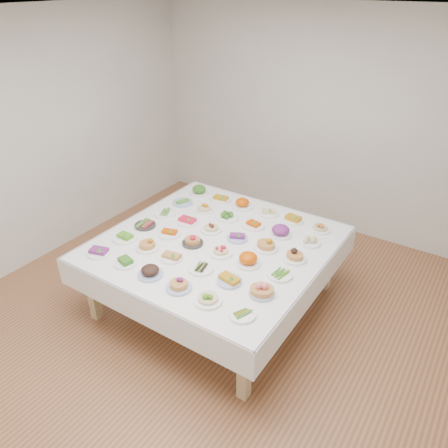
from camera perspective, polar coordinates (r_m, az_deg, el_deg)
The scene contains 38 objects.
room_envelope at distance 3.54m, azimuth -0.91°, elevation 9.93°, with size 5.02×5.02×2.81m.
display_table at distance 4.33m, azimuth -1.10°, elevation -3.10°, with size 2.12×2.12×0.75m.
dish_0 at distance 4.25m, azimuth -16.05°, elevation -3.31°, with size 0.22×0.22×0.10m.
dish_1 at distance 4.05m, azimuth -12.74°, elevation -4.80°, with size 0.20×0.20×0.09m.
dish_2 at distance 3.85m, azimuth -9.64°, elevation -5.90°, with size 0.22×0.22×0.13m.
dish_3 at distance 3.68m, azimuth -5.94°, elevation -7.80°, with size 0.22×0.22×0.11m.
dish_4 at distance 3.52m, azimuth -2.12°, elevation -9.35°, with size 0.23×0.23×0.13m.
dish_5 at distance 3.42m, azimuth 2.39°, elevation -11.66°, with size 0.21×0.21×0.05m.
dish_6 at distance 4.42m, azimuth -12.80°, elevation -1.51°, with size 0.24×0.24×0.10m.
dish_7 at distance 4.22m, azimuth -10.03°, elevation -2.46°, with size 0.24×0.23×0.14m.
dish_8 at distance 4.05m, azimuth -6.85°, elevation -4.12°, with size 0.20×0.20×0.09m.
dish_9 at distance 3.89m, azimuth -3.04°, elevation -5.73°, with size 0.22×0.22×0.05m.
dish_10 at distance 3.73m, azimuth 0.71°, elevation -7.13°, with size 0.21×0.21×0.10m.
dish_11 at distance 3.60m, azimuth 4.98°, elevation -8.33°, with size 0.24×0.23×0.14m.
dish_12 at distance 4.62m, azimuth -10.27°, elevation -0.05°, with size 0.22×0.22×0.05m.
dish_13 at distance 4.42m, azimuth -7.12°, elevation -1.04°, with size 0.22×0.22×0.09m.
dish_14 at distance 4.24m, azimuth -4.14°, elevation -1.97°, with size 0.21×0.21×0.13m.
dish_15 at distance 4.09m, azimuth -0.41°, elevation -3.33°, with size 0.22×0.22×0.11m.
dish_16 at distance 3.94m, azimuth 3.17°, elevation -4.55°, with size 0.22×0.22×0.13m.
dish_17 at distance 3.85m, azimuth 7.29°, elevation -6.51°, with size 0.22×0.22×0.05m.
dish_18 at distance 4.82m, azimuth -7.68°, elevation 1.47°, with size 0.23×0.23×0.05m.
dish_19 at distance 4.62m, azimuth -4.80°, elevation 0.60°, with size 0.23×0.23×0.10m.
dish_20 at distance 4.45m, azimuth -1.68°, elevation -0.37°, with size 0.22×0.22×0.11m.
dish_21 at distance 4.32m, azimuth 1.75°, elevation -1.68°, with size 0.20×0.20×0.08m.
dish_22 at distance 4.18m, azimuth 5.51°, elevation -2.46°, with size 0.24×0.23×0.14m.
dish_23 at distance 4.05m, azimuth 9.25°, elevation -3.90°, with size 0.22×0.22×0.13m.
dish_24 at distance 5.03m, azimuth -5.43°, elevation 2.89°, with size 0.23×0.23×0.05m.
dish_25 at distance 4.83m, azimuth -2.62°, elevation 2.26°, with size 0.20×0.20×0.12m.
dish_26 at distance 4.68m, azimuth 0.50°, elevation 1.08°, with size 0.23×0.23×0.09m.
dish_27 at distance 4.54m, azimuth 3.88°, elevation 0.00°, with size 0.23×0.23×0.09m.
dish_28 at distance 4.41m, azimuth 7.41°, elevation -0.80°, with size 0.22×0.22×0.13m.
dish_29 at distance 4.32m, azimuth 11.17°, elevation -2.13°, with size 0.20×0.20×0.09m.
dish_30 at distance 5.22m, azimuth -3.28°, elevation 4.51°, with size 0.23×0.23×0.13m.
dish_31 at distance 5.06m, azimuth -0.42°, elevation 3.50°, with size 0.24×0.24×0.11m.
dish_32 at distance 4.91m, azimuth 2.42°, elevation 2.77°, with size 0.24×0.24×0.13m.
dish_33 at distance 4.79m, azimuth 5.83°, elevation 1.56°, with size 0.21×0.21×0.08m.
dish_34 at distance 4.68m, azimuth 9.02°, elevation 0.73°, with size 0.21×0.21×0.10m.
dish_35 at distance 4.56m, azimuth 12.46°, elevation -0.22°, with size 0.21×0.21×0.12m.
Camera 1 is at (1.89, -2.74, 3.02)m, focal length 35.00 mm.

